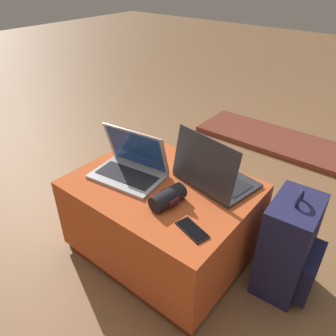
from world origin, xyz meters
name	(u,v)px	position (x,y,z in m)	size (l,w,h in m)	color
ground_plane	(163,249)	(0.00, 0.00, 0.00)	(14.00, 14.00, 0.00)	olive
ottoman	(162,218)	(0.00, 0.00, 0.22)	(0.85, 0.66, 0.45)	maroon
laptop_near	(131,166)	(-0.17, -0.04, 0.50)	(0.37, 0.27, 0.24)	#B7B7BC
laptop_far	(213,174)	(0.19, 0.15, 0.50)	(0.40, 0.31, 0.26)	#333338
cell_phone	(192,230)	(0.30, -0.17, 0.45)	(0.16, 0.10, 0.01)	black
backpack	(289,248)	(0.60, 0.19, 0.24)	(0.27, 0.30, 0.56)	#23234C
wrist_brace	(168,197)	(0.12, -0.10, 0.48)	(0.10, 0.18, 0.07)	black
fireplace_hearth	(279,141)	(0.00, 1.59, 0.02)	(1.40, 0.50, 0.04)	brown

